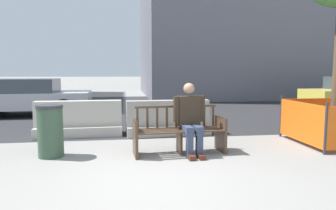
# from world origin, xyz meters

# --- Properties ---
(ground_plane) EXTENTS (200.00, 200.00, 0.00)m
(ground_plane) POSITION_xyz_m (0.00, 0.00, 0.00)
(ground_plane) COLOR gray
(street_asphalt) EXTENTS (120.00, 12.00, 0.01)m
(street_asphalt) POSITION_xyz_m (0.00, 8.70, 0.00)
(street_asphalt) COLOR #28282B
(street_asphalt) RESTS_ON ground
(street_bench) EXTENTS (1.72, 0.65, 0.88)m
(street_bench) POSITION_xyz_m (0.58, 1.40, 0.40)
(street_bench) COLOR #473323
(street_bench) RESTS_ON ground
(seated_person) EXTENTS (0.59, 0.74, 1.31)m
(seated_person) POSITION_xyz_m (0.78, 1.36, 0.69)
(seated_person) COLOR #2D2319
(seated_person) RESTS_ON ground
(jersey_barrier_centre) EXTENTS (2.03, 0.77, 0.84)m
(jersey_barrier_centre) POSITION_xyz_m (0.61, 3.10, 0.34)
(jersey_barrier_centre) COLOR gray
(jersey_barrier_centre) RESTS_ON ground
(jersey_barrier_left) EXTENTS (2.02, 0.75, 0.84)m
(jersey_barrier_left) POSITION_xyz_m (-1.51, 3.27, 0.34)
(jersey_barrier_left) COLOR #ADA89E
(jersey_barrier_left) RESTS_ON ground
(construction_fence) EXTENTS (1.64, 1.64, 0.97)m
(construction_fence) POSITION_xyz_m (4.01, 1.72, 0.49)
(construction_fence) COLOR #2D2D33
(construction_fence) RESTS_ON ground
(car_sedan_mid) EXTENTS (4.15, 2.09, 1.28)m
(car_sedan_mid) POSITION_xyz_m (-3.77, 7.04, 0.66)
(car_sedan_mid) COLOR #B7B7BC
(car_sedan_mid) RESTS_ON ground
(trash_bin) EXTENTS (0.46, 0.46, 0.94)m
(trash_bin) POSITION_xyz_m (-1.74, 1.50, 0.47)
(trash_bin) COLOR #334C38
(trash_bin) RESTS_ON ground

